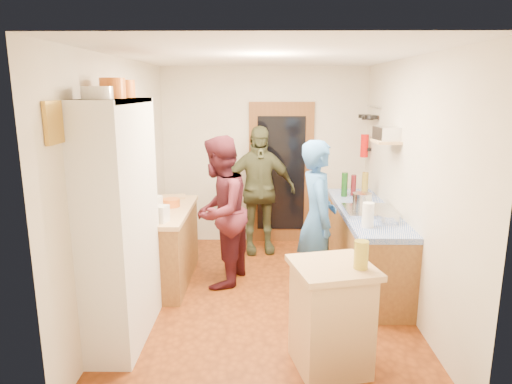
{
  "coord_description": "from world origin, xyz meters",
  "views": [
    {
      "loc": [
        -0.03,
        -4.72,
        2.28
      ],
      "look_at": [
        -0.1,
        0.15,
        1.18
      ],
      "focal_mm": 32.0,
      "sensor_mm": 36.0,
      "label": 1
    }
  ],
  "objects_px": {
    "person_hob": "(321,220)",
    "island_base": "(331,319)",
    "right_counter_base": "(364,247)",
    "person_back": "(259,190)",
    "person_left": "(223,211)",
    "hutch_body": "(121,223)"
  },
  "relations": [
    {
      "from": "person_hob",
      "to": "island_base",
      "type": "bearing_deg",
      "value": 172.75
    },
    {
      "from": "right_counter_base",
      "to": "person_back",
      "type": "distance_m",
      "value": 1.69
    },
    {
      "from": "person_left",
      "to": "person_hob",
      "type": "bearing_deg",
      "value": 89.24
    },
    {
      "from": "island_base",
      "to": "person_hob",
      "type": "height_order",
      "value": "person_hob"
    },
    {
      "from": "right_counter_base",
      "to": "person_back",
      "type": "bearing_deg",
      "value": 141.87
    },
    {
      "from": "person_hob",
      "to": "person_left",
      "type": "xyz_separation_m",
      "value": [
        -1.1,
        0.31,
        0.01
      ]
    },
    {
      "from": "hutch_body",
      "to": "person_left",
      "type": "bearing_deg",
      "value": 56.11
    },
    {
      "from": "hutch_body",
      "to": "person_left",
      "type": "xyz_separation_m",
      "value": [
        0.82,
        1.22,
        -0.22
      ]
    },
    {
      "from": "hutch_body",
      "to": "island_base",
      "type": "distance_m",
      "value": 2.02
    },
    {
      "from": "right_counter_base",
      "to": "island_base",
      "type": "distance_m",
      "value": 1.91
    },
    {
      "from": "hutch_body",
      "to": "right_counter_base",
      "type": "relative_size",
      "value": 1.0
    },
    {
      "from": "island_base",
      "to": "person_hob",
      "type": "relative_size",
      "value": 0.49
    },
    {
      "from": "island_base",
      "to": "person_left",
      "type": "relative_size",
      "value": 0.49
    },
    {
      "from": "hutch_body",
      "to": "right_counter_base",
      "type": "height_order",
      "value": "hutch_body"
    },
    {
      "from": "person_hob",
      "to": "person_left",
      "type": "bearing_deg",
      "value": 69.99
    },
    {
      "from": "person_hob",
      "to": "person_back",
      "type": "bearing_deg",
      "value": 22.3
    },
    {
      "from": "person_hob",
      "to": "person_back",
      "type": "distance_m",
      "value": 1.56
    },
    {
      "from": "person_hob",
      "to": "person_left",
      "type": "relative_size",
      "value": 0.99
    },
    {
      "from": "hutch_body",
      "to": "person_hob",
      "type": "distance_m",
      "value": 2.13
    },
    {
      "from": "person_hob",
      "to": "right_counter_base",
      "type": "bearing_deg",
      "value": -59.77
    },
    {
      "from": "right_counter_base",
      "to": "person_left",
      "type": "distance_m",
      "value": 1.75
    },
    {
      "from": "right_counter_base",
      "to": "island_base",
      "type": "bearing_deg",
      "value": -110.21
    }
  ]
}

